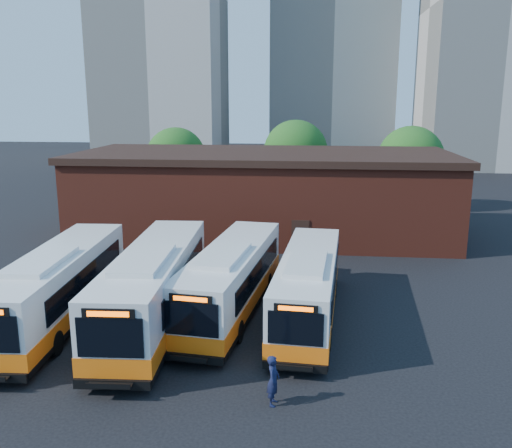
# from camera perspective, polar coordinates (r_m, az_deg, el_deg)

# --- Properties ---
(ground) EXTENTS (220.00, 220.00, 0.00)m
(ground) POSITION_cam_1_polar(r_m,az_deg,el_deg) (24.28, -3.42, -12.17)
(ground) COLOR black
(bus_west) EXTENTS (3.42, 13.12, 3.54)m
(bus_west) POSITION_cam_1_polar(r_m,az_deg,el_deg) (27.31, -20.10, -6.43)
(bus_west) COLOR silver
(bus_west) RESTS_ON ground
(bus_midwest) EXTENTS (3.50, 13.76, 3.71)m
(bus_midwest) POSITION_cam_1_polar(r_m,az_deg,el_deg) (25.87, -10.64, -6.73)
(bus_midwest) COLOR silver
(bus_midwest) RESTS_ON ground
(bus_mideast) EXTENTS (3.96, 12.79, 3.44)m
(bus_mideast) POSITION_cam_1_polar(r_m,az_deg,el_deg) (26.84, -2.60, -6.07)
(bus_mideast) COLOR silver
(bus_mideast) RESTS_ON ground
(bus_east) EXTENTS (3.37, 12.23, 3.29)m
(bus_east) POSITION_cam_1_polar(r_m,az_deg,el_deg) (26.12, 5.51, -6.81)
(bus_east) COLOR silver
(bus_east) RESTS_ON ground
(transit_worker) EXTENTS (0.49, 0.70, 1.81)m
(transit_worker) POSITION_cam_1_polar(r_m,az_deg,el_deg) (19.33, 1.83, -16.13)
(transit_worker) COLOR #121736
(transit_worker) RESTS_ON ground
(depot_building) EXTENTS (28.60, 12.60, 6.40)m
(depot_building) POSITION_cam_1_polar(r_m,az_deg,el_deg) (42.44, 0.85, 3.38)
(depot_building) COLOR maroon
(depot_building) RESTS_ON ground
(tree_west) EXTENTS (6.00, 6.00, 7.65)m
(tree_west) POSITION_cam_1_polar(r_m,az_deg,el_deg) (55.69, -8.42, 6.96)
(tree_west) COLOR #382314
(tree_west) RESTS_ON ground
(tree_mid) EXTENTS (6.56, 6.56, 8.36)m
(tree_mid) POSITION_cam_1_polar(r_m,az_deg,el_deg) (55.96, 4.18, 7.54)
(tree_mid) COLOR #382314
(tree_mid) RESTS_ON ground
(tree_east) EXTENTS (6.24, 6.24, 7.96)m
(tree_east) POSITION_cam_1_polar(r_m,az_deg,el_deg) (53.79, 15.95, 6.60)
(tree_east) COLOR #382314
(tree_east) RESTS_ON ground
(tower_right) EXTENTS (18.00, 18.00, 49.20)m
(tower_right) POSITION_cam_1_polar(r_m,az_deg,el_deg) (94.53, 23.54, 20.46)
(tower_right) COLOR #B5AEA6
(tower_right) RESTS_ON ground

